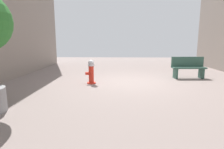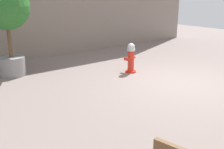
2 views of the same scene
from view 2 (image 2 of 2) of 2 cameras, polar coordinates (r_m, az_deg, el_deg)
ground_plane at (r=7.63m, az=14.17°, el=-1.76°), size 23.40×23.40×0.00m
fire_hydrant at (r=8.30m, az=4.07°, el=3.62°), size 0.40×0.43×0.93m
planter_tree at (r=8.31m, az=-21.82°, el=12.06°), size 1.35×1.35×2.73m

